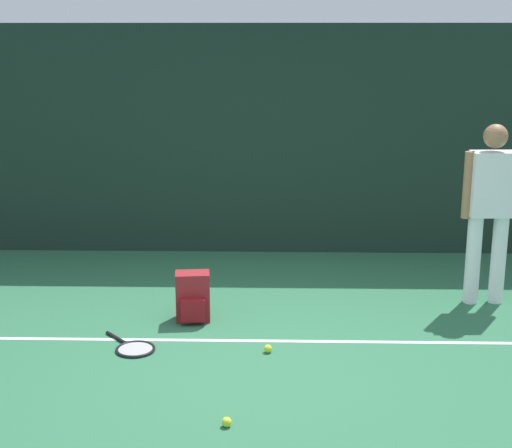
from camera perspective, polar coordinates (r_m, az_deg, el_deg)
ground_plane at (r=6.01m, az=-0.09°, el=-10.23°), size 12.00×12.00×0.00m
back_fence at (r=8.55m, az=0.42°, el=6.33°), size 10.00×0.10×2.59m
court_line at (r=6.34m, az=-0.01°, el=-8.87°), size 9.00×0.05×0.00m
tennis_player at (r=7.25m, az=17.38°, el=1.50°), size 0.53×0.24×1.70m
tennis_racket at (r=6.26m, az=-9.30°, el=-9.29°), size 0.54×0.57×0.03m
backpack at (r=6.72m, az=-4.82°, el=-5.61°), size 0.32×0.31×0.44m
tennis_ball_by_fence at (r=5.08m, az=-2.25°, el=-14.81°), size 0.07×0.07×0.07m
tennis_ball_mid_court at (r=6.12m, az=0.91°, el=-9.46°), size 0.07×0.07×0.07m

